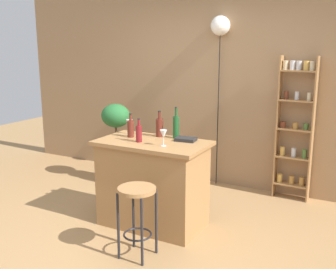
# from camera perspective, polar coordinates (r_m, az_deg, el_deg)

# --- Properties ---
(ground) EXTENTS (12.00, 12.00, 0.00)m
(ground) POSITION_cam_1_polar(r_m,az_deg,el_deg) (4.27, -4.22, -14.06)
(ground) COLOR #A37A4C
(back_wall) EXTENTS (6.40, 0.10, 2.80)m
(back_wall) POSITION_cam_1_polar(r_m,az_deg,el_deg) (5.58, 6.42, 7.29)
(back_wall) COLOR #997551
(back_wall) RESTS_ON ground
(kitchen_counter) EXTENTS (1.16, 0.66, 0.93)m
(kitchen_counter) POSITION_cam_1_polar(r_m,az_deg,el_deg) (4.32, -2.17, -6.93)
(kitchen_counter) COLOR #9E7042
(kitchen_counter) RESTS_ON ground
(bar_stool) EXTENTS (0.35, 0.35, 0.67)m
(bar_stool) POSITION_cam_1_polar(r_m,az_deg,el_deg) (3.69, -4.41, -9.99)
(bar_stool) COLOR black
(bar_stool) RESTS_ON ground
(spice_shelf) EXTENTS (0.44, 0.16, 1.79)m
(spice_shelf) POSITION_cam_1_polar(r_m,az_deg,el_deg) (5.18, 17.58, 1.11)
(spice_shelf) COLOR #9E7042
(spice_shelf) RESTS_ON ground
(plant_stool) EXTENTS (0.32, 0.32, 0.45)m
(plant_stool) POSITION_cam_1_polar(r_m,az_deg,el_deg) (5.73, -7.25, -4.58)
(plant_stool) COLOR #2D2823
(plant_stool) RESTS_ON ground
(potted_plant) EXTENTS (0.41, 0.36, 0.67)m
(potted_plant) POSITION_cam_1_polar(r_m,az_deg,el_deg) (5.58, -7.43, 1.62)
(potted_plant) COLOR #514C47
(potted_plant) RESTS_ON plant_stool
(bottle_wine_red) EXTENTS (0.07, 0.07, 0.34)m
(bottle_wine_red) POSITION_cam_1_polar(r_m,az_deg,el_deg) (4.30, 1.14, 1.16)
(bottle_wine_red) COLOR #194C23
(bottle_wine_red) RESTS_ON kitchen_counter
(bottle_spirits_clear) EXTENTS (0.06, 0.06, 0.25)m
(bottle_spirits_clear) POSITION_cam_1_polar(r_m,az_deg,el_deg) (4.15, -4.16, 0.20)
(bottle_spirits_clear) COLOR maroon
(bottle_spirits_clear) RESTS_ON kitchen_counter
(bottle_vinegar) EXTENTS (0.07, 0.07, 0.26)m
(bottle_vinegar) POSITION_cam_1_polar(r_m,az_deg,el_deg) (4.37, -5.33, 0.90)
(bottle_vinegar) COLOR #5B2319
(bottle_vinegar) RESTS_ON kitchen_counter
(bottle_sauce_amber) EXTENTS (0.08, 0.08, 0.29)m
(bottle_sauce_amber) POSITION_cam_1_polar(r_m,az_deg,el_deg) (4.38, -1.22, 1.09)
(bottle_sauce_amber) COLOR #5B2319
(bottle_sauce_amber) RESTS_ON kitchen_counter
(wine_glass_left) EXTENTS (0.07, 0.07, 0.16)m
(wine_glass_left) POSITION_cam_1_polar(r_m,az_deg,el_deg) (3.96, -0.65, -0.01)
(wine_glass_left) COLOR silver
(wine_glass_left) RESTS_ON kitchen_counter
(wine_glass_center) EXTENTS (0.07, 0.07, 0.16)m
(wine_glass_center) POSITION_cam_1_polar(r_m,az_deg,el_deg) (4.52, -5.51, 1.53)
(wine_glass_center) COLOR silver
(wine_glass_center) RESTS_ON kitchen_counter
(cookbook) EXTENTS (0.22, 0.17, 0.03)m
(cookbook) POSITION_cam_1_polar(r_m,az_deg,el_deg) (4.20, 2.54, -0.68)
(cookbook) COLOR black
(cookbook) RESTS_ON kitchen_counter
(pendant_globe_light) EXTENTS (0.26, 0.26, 2.28)m
(pendant_globe_light) POSITION_cam_1_polar(r_m,az_deg,el_deg) (5.41, 7.44, 14.88)
(pendant_globe_light) COLOR black
(pendant_globe_light) RESTS_ON ground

